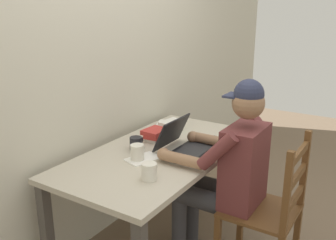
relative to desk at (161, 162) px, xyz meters
name	(u,v)px	position (x,y,z in m)	size (l,w,h in m)	color
back_wall	(103,57)	(0.00, 0.48, 0.67)	(6.00, 0.04, 2.60)	beige
desk	(161,162)	(0.00, 0.00, 0.00)	(1.52, 0.79, 0.71)	#BCB29E
seated_person	(228,167)	(0.04, -0.47, 0.06)	(0.50, 0.60, 1.25)	brown
wooden_chair	(269,211)	(0.04, -0.75, -0.16)	(0.42, 0.42, 0.95)	brown
laptop	(184,144)	(0.08, -0.14, 0.14)	(0.33, 0.33, 0.22)	black
computer_mouse	(214,138)	(0.37, -0.22, 0.10)	(0.06, 0.10, 0.03)	black
coffee_mug_white	(137,152)	(-0.21, 0.03, 0.14)	(0.12, 0.09, 0.10)	silver
coffee_mug_dark	(136,143)	(-0.07, 0.15, 0.13)	(0.12, 0.08, 0.09)	black
coffee_mug_spare	(149,171)	(-0.40, -0.19, 0.13)	(0.13, 0.09, 0.10)	silver
book_stack_main	(156,134)	(0.15, 0.14, 0.13)	(0.20, 0.16, 0.08)	white
book_stack_side	(171,126)	(0.40, 0.16, 0.12)	(0.21, 0.15, 0.08)	white
paper_pile_near_laptop	(143,159)	(-0.18, 0.01, 0.09)	(0.21, 0.14, 0.01)	white
paper_pile_back_corner	(167,125)	(0.48, 0.26, 0.09)	(0.23, 0.16, 0.01)	white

